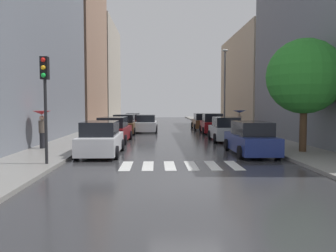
# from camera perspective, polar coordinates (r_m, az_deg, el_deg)

# --- Properties ---
(ground_plane) EXTENTS (28.00, 72.00, 0.04)m
(ground_plane) POSITION_cam_1_polar(r_m,az_deg,el_deg) (34.96, -0.35, -0.65)
(ground_plane) COLOR #323234
(sidewalk_left) EXTENTS (3.00, 72.00, 0.15)m
(sidewalk_left) POSITION_cam_1_polar(r_m,az_deg,el_deg) (35.36, -10.94, -0.52)
(sidewalk_left) COLOR gray
(sidewalk_left) RESTS_ON ground
(sidewalk_right) EXTENTS (3.00, 72.00, 0.15)m
(sidewalk_right) POSITION_cam_1_polar(r_m,az_deg,el_deg) (35.73, 10.12, -0.47)
(sidewalk_right) COLOR gray
(sidewalk_right) RESTS_ON ground
(crosswalk_stripes) EXTENTS (4.95, 2.20, 0.01)m
(crosswalk_stripes) POSITION_cam_1_polar(r_m,az_deg,el_deg) (14.24, 2.11, -6.66)
(crosswalk_stripes) COLOR silver
(crosswalk_stripes) RESTS_ON ground
(building_left_near) EXTENTS (6.00, 21.65, 17.34)m
(building_left_near) POSITION_cam_1_polar(r_m,az_deg,el_deg) (25.71, -26.02, 16.99)
(building_left_near) COLOR slate
(building_left_near) RESTS_ON ground
(building_left_mid) EXTENTS (6.00, 14.48, 19.05)m
(building_left_mid) POSITION_cam_1_polar(r_m,az_deg,el_deg) (43.86, -15.54, 12.58)
(building_left_mid) COLOR #8C6B56
(building_left_mid) RESTS_ON ground
(building_left_far) EXTENTS (6.00, 17.30, 16.23)m
(building_left_far) POSITION_cam_1_polar(r_m,az_deg,el_deg) (60.21, -11.70, 8.77)
(building_left_far) COLOR #9E9384
(building_left_far) RESTS_ON ground
(building_right_mid) EXTENTS (6.00, 15.72, 10.66)m
(building_right_mid) POSITION_cam_1_polar(r_m,az_deg,el_deg) (41.06, 15.12, 7.32)
(building_right_mid) COLOR #B2A38C
(building_right_mid) RESTS_ON ground
(parked_car_left_nearest) EXTENTS (2.06, 4.49, 1.71)m
(parked_car_left_nearest) POSITION_cam_1_polar(r_m,az_deg,el_deg) (17.46, -11.19, -2.22)
(parked_car_left_nearest) COLOR silver
(parked_car_left_nearest) RESTS_ON ground
(parked_car_left_second) EXTENTS (2.29, 4.85, 1.72)m
(parked_car_left_second) POSITION_cam_1_polar(r_m,az_deg,el_deg) (23.46, -9.11, -0.73)
(parked_car_left_second) COLOR maroon
(parked_car_left_second) RESTS_ON ground
(parked_car_left_third) EXTENTS (2.09, 4.73, 1.71)m
(parked_car_left_third) POSITION_cam_1_polar(r_m,az_deg,el_deg) (30.10, -7.31, 0.21)
(parked_car_left_third) COLOR brown
(parked_car_left_third) RESTS_ON ground
(parked_car_left_fourth) EXTENTS (2.30, 4.19, 1.56)m
(parked_car_left_fourth) POSITION_cam_1_polar(r_m,az_deg,el_deg) (36.22, -6.41, 0.66)
(parked_car_left_fourth) COLOR maroon
(parked_car_left_fourth) RESTS_ON ground
(parked_car_left_fifth) EXTENTS (2.06, 4.83, 1.54)m
(parked_car_left_fifth) POSITION_cam_1_polar(r_m,az_deg,el_deg) (41.72, -5.89, 1.03)
(parked_car_left_fifth) COLOR black
(parked_car_left_fifth) RESTS_ON ground
(parked_car_right_nearest) EXTENTS (2.01, 4.67, 1.69)m
(parked_car_right_nearest) POSITION_cam_1_polar(r_m,az_deg,el_deg) (17.87, 13.71, -2.15)
(parked_car_right_nearest) COLOR navy
(parked_car_right_nearest) RESTS_ON ground
(parked_car_right_second) EXTENTS (2.08, 4.05, 1.69)m
(parked_car_right_second) POSITION_cam_1_polar(r_m,az_deg,el_deg) (24.27, 9.59, -0.64)
(parked_car_right_second) COLOR #B2B7BF
(parked_car_right_second) RESTS_ON ground
(parked_car_right_third) EXTENTS (2.09, 4.08, 1.80)m
(parked_car_right_third) POSITION_cam_1_polar(r_m,az_deg,el_deg) (30.55, 7.40, 0.31)
(parked_car_right_third) COLOR maroon
(parked_car_right_third) RESTS_ON ground
(parked_car_right_fourth) EXTENTS (2.16, 4.80, 1.67)m
(parked_car_right_fourth) POSITION_cam_1_polar(r_m,az_deg,el_deg) (35.86, 5.83, 0.71)
(parked_car_right_fourth) COLOR brown
(parked_car_right_fourth) RESTS_ON ground
(car_midroad) EXTENTS (2.12, 4.54, 1.63)m
(car_midroad) POSITION_cam_1_polar(r_m,az_deg,el_deg) (31.92, -3.66, 0.35)
(car_midroad) COLOR silver
(car_midroad) RESTS_ON ground
(pedestrian_foreground) EXTENTS (1.08, 1.08, 1.92)m
(pedestrian_foreground) POSITION_cam_1_polar(r_m,az_deg,el_deg) (29.59, 11.88, 1.62)
(pedestrian_foreground) COLOR black
(pedestrian_foreground) RESTS_ON sidewalk_right
(pedestrian_near_tree) EXTENTS (0.99, 0.99, 2.06)m
(pedestrian_near_tree) POSITION_cam_1_polar(r_m,az_deg,el_deg) (19.87, -20.39, 0.75)
(pedestrian_near_tree) COLOR black
(pedestrian_near_tree) RESTS_ON sidewalk_left
(street_tree_right) EXTENTS (3.80, 3.80, 5.73)m
(street_tree_right) POSITION_cam_1_polar(r_m,az_deg,el_deg) (18.72, 21.89, 7.70)
(street_tree_right) COLOR #513823
(street_tree_right) RESTS_ON sidewalk_right
(traffic_light_left_corner) EXTENTS (0.30, 0.42, 4.30)m
(traffic_light_left_corner) POSITION_cam_1_polar(r_m,az_deg,el_deg) (14.51, -19.95, 6.33)
(traffic_light_left_corner) COLOR black
(traffic_light_left_corner) RESTS_ON sidewalk_left
(lamp_post_right) EXTENTS (0.60, 0.28, 7.68)m
(lamp_post_right) POSITION_cam_1_polar(r_m,az_deg,el_deg) (33.12, 9.49, 6.95)
(lamp_post_right) COLOR #595B60
(lamp_post_right) RESTS_ON sidewalk_right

